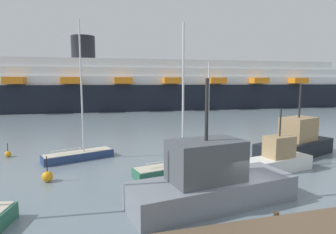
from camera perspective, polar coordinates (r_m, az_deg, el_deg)
The scene contains 11 objects.
ground_plane at distance 16.00m, azimuth 16.34°, elevation -16.74°, with size 600.00×600.00×0.00m, color slate.
dock_pier at distance 13.47m, azimuth 24.29°, elevation -20.67°, with size 26.90×2.52×0.61m.
sailboat_0 at distance 20.09m, azimuth 1.77°, elevation -9.92°, with size 6.30×2.72×10.33m.
sailboat_2 at distance 27.19m, azimuth 8.91°, elevation -5.66°, with size 5.78×1.41×8.12m.
sailboat_3 at distance 24.62m, azimuth -17.58°, elevation -6.99°, with size 5.80×3.24×11.28m.
fishing_boat_0 at distance 15.23m, azimuth 8.55°, elevation -12.70°, with size 9.28×4.30×6.57m.
fishing_boat_2 at distance 26.83m, azimuth 24.34°, elevation -4.73°, with size 8.44×5.15×6.16m.
fishing_boat_3 at distance 21.93m, azimuth 21.02°, elevation -7.92°, with size 5.94×2.80×4.55m.
channel_buoy_1 at distance 20.11m, azimuth -23.11°, elevation -10.95°, with size 0.68×0.68×1.69m.
channel_buoy_2 at distance 27.91m, azimuth -29.53°, elevation -6.49°, with size 0.51×0.51×1.20m.
cruise_ship at distance 68.86m, azimuth -0.83°, elevation 6.16°, with size 104.26×20.49×16.48m.
Camera 1 is at (-7.85, -12.38, 6.40)m, focal length 30.26 mm.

